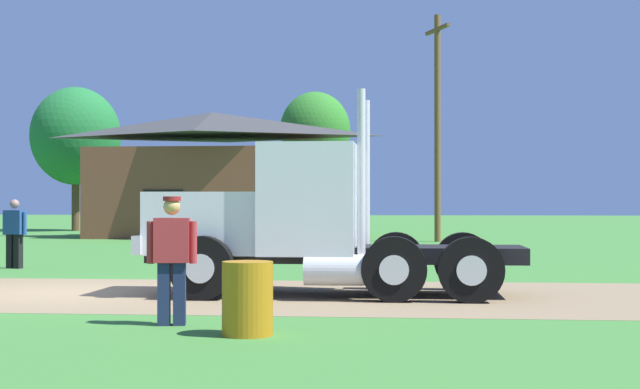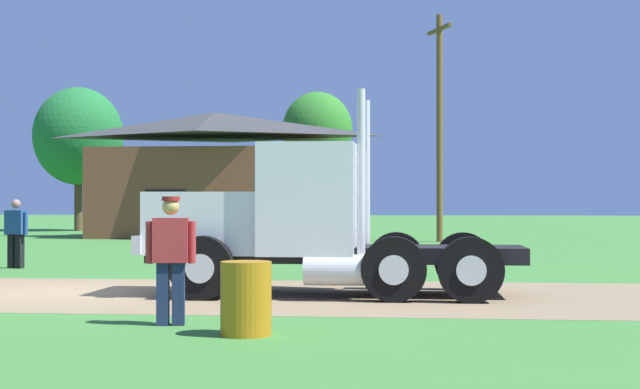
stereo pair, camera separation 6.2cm
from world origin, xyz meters
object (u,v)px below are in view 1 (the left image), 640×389
(steel_barrel, at_px, (248,298))
(shed_building, at_px, (212,177))
(visitor_far_side, at_px, (15,230))
(visitor_by_barrel, at_px, (172,254))
(utility_pole_near, at_px, (437,122))
(truck_foreground_white, at_px, (295,224))

(steel_barrel, height_order, shed_building, shed_building)
(visitor_far_side, xyz_separation_m, steel_barrel, (7.78, -10.78, -0.49))
(visitor_by_barrel, relative_size, shed_building, 0.15)
(visitor_by_barrel, bearing_deg, utility_pole_near, 80.66)
(truck_foreground_white, xyz_separation_m, steel_barrel, (0.04, -5.03, -0.81))
(truck_foreground_white, xyz_separation_m, utility_pole_near, (3.22, 22.26, 3.73))
(visitor_by_barrel, xyz_separation_m, visitor_far_side, (-6.60, 9.95, -0.00))
(visitor_by_barrel, bearing_deg, visitor_far_side, 123.56)
(truck_foreground_white, xyz_separation_m, shed_building, (-7.14, 26.08, 1.56))
(steel_barrel, distance_m, utility_pole_near, 27.85)
(truck_foreground_white, distance_m, visitor_by_barrel, 4.37)
(visitor_by_barrel, height_order, visitor_far_side, visitor_by_barrel)
(visitor_far_side, bearing_deg, utility_pole_near, 56.44)
(utility_pole_near, bearing_deg, visitor_by_barrel, -99.34)
(truck_foreground_white, distance_m, steel_barrel, 5.10)
(steel_barrel, bearing_deg, visitor_far_side, 125.80)
(truck_foreground_white, distance_m, visitor_far_side, 9.64)
(truck_foreground_white, bearing_deg, steel_barrel, -89.56)
(visitor_by_barrel, height_order, utility_pole_near, utility_pole_near)
(steel_barrel, xyz_separation_m, utility_pole_near, (3.18, 27.29, 4.53))
(utility_pole_near, bearing_deg, visitor_far_side, -123.56)
(truck_foreground_white, xyz_separation_m, visitor_far_side, (-7.74, 5.74, -0.32))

